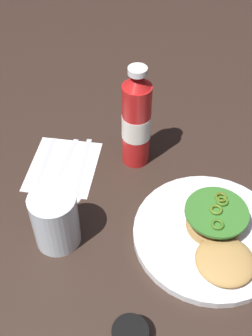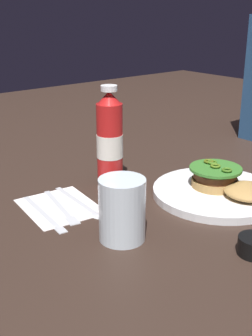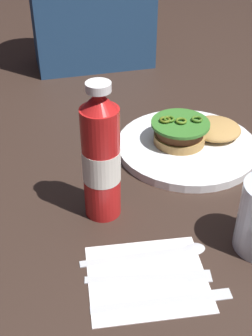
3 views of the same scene
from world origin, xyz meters
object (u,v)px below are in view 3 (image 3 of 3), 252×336
object	(u,v)px
ketchup_bottle	(101,158)
butter_knife	(171,299)
burger_sandwich	(193,131)
dinner_plate	(187,146)
fork_utensil	(160,276)
napkin	(147,278)
spoon_utensil	(161,251)

from	to	relation	value
ketchup_bottle	butter_knife	world-z (taller)	ketchup_bottle
burger_sandwich	butter_knife	bearing A→B (deg)	-115.57
dinner_plate	fork_utensil	world-z (taller)	dinner_plate
burger_sandwich	napkin	xyz separation A→B (m)	(-0.19, -0.31, -0.04)
napkin	butter_knife	xyz separation A→B (m)	(0.02, -0.05, 0.00)
napkin	fork_utensil	bearing A→B (deg)	-12.02
fork_utensil	spoon_utensil	world-z (taller)	same
burger_sandwich	butter_knife	world-z (taller)	burger_sandwich
burger_sandwich	ketchup_bottle	world-z (taller)	ketchup_bottle
dinner_plate	spoon_utensil	world-z (taller)	dinner_plate
spoon_utensil	dinner_plate	bearing A→B (deg)	61.53
butter_knife	fork_utensil	size ratio (longest dim) A/B	1.08
burger_sandwich	spoon_utensil	bearing A→B (deg)	-119.99
dinner_plate	fork_utensil	xyz separation A→B (m)	(-0.16, -0.31, -0.00)
burger_sandwich	napkin	bearing A→B (deg)	-121.48
butter_knife	burger_sandwich	bearing A→B (deg)	64.43
dinner_plate	napkin	world-z (taller)	dinner_plate
napkin	butter_knife	bearing A→B (deg)	-66.14
burger_sandwich	ketchup_bottle	bearing A→B (deg)	-145.15
dinner_plate	spoon_utensil	size ratio (longest dim) A/B	1.47
fork_utensil	spoon_utensil	xyz separation A→B (m)	(0.02, 0.04, 0.00)
ketchup_bottle	spoon_utensil	size ratio (longest dim) A/B	1.22
ketchup_bottle	fork_utensil	distance (m)	0.20
butter_knife	ketchup_bottle	bearing A→B (deg)	103.80
butter_knife	fork_utensil	xyz separation A→B (m)	(-0.00, 0.04, 0.00)
burger_sandwich	butter_knife	size ratio (longest dim) A/B	0.99
burger_sandwich	ketchup_bottle	distance (m)	0.28
burger_sandwich	napkin	size ratio (longest dim) A/B	1.15
ketchup_bottle	butter_knife	bearing A→B (deg)	-76.20
dinner_plate	fork_utensil	bearing A→B (deg)	-117.33
dinner_plate	ketchup_bottle	distance (m)	0.27
ketchup_bottle	butter_knife	xyz separation A→B (m)	(0.05, -0.21, -0.10)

